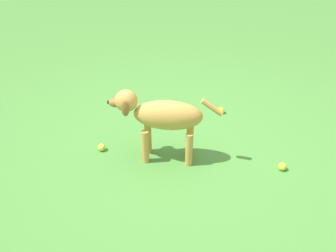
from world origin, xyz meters
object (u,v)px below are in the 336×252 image
dog (161,116)px  tennis_ball_0 (221,110)px  tennis_ball_1 (282,167)px  tennis_ball_2 (101,147)px

dog → tennis_ball_0: size_ratio=11.94×
dog → tennis_ball_1: bearing=176.6°
tennis_ball_2 → tennis_ball_0: bearing=-20.0°
tennis_ball_0 → tennis_ball_1: 1.00m
dog → tennis_ball_0: 1.04m
tennis_ball_1 → tennis_ball_2: (-0.75, 1.33, 0.00)m
tennis_ball_0 → tennis_ball_1: bearing=-118.4°
dog → tennis_ball_0: bearing=-121.9°
tennis_ball_1 → tennis_ball_2: 1.53m
tennis_ball_0 → tennis_ball_1: (-0.48, -0.88, 0.00)m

